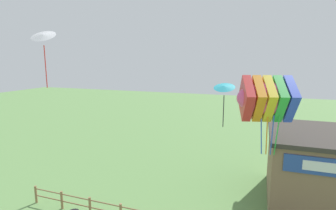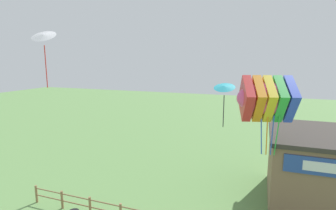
% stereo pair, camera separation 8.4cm
% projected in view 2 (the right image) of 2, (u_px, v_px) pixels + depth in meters
% --- Properties ---
extents(seaside_building, '(7.19, 6.29, 4.39)m').
position_uv_depth(seaside_building, '(333.00, 170.00, 15.17)').
color(seaside_building, '#84664C').
rests_on(seaside_building, ground_plane).
extents(kite_rainbow_parafoil, '(3.41, 2.92, 3.98)m').
position_uv_depth(kite_rainbow_parafoil, '(267.00, 99.00, 12.89)').
color(kite_rainbow_parafoil, '#E54C8C').
extents(kite_cyan_delta, '(1.22, 1.18, 2.50)m').
position_uv_depth(kite_cyan_delta, '(224.00, 88.00, 14.28)').
color(kite_cyan_delta, '#2DB2C6').
extents(kite_white_delta, '(1.50, 1.42, 3.03)m').
position_uv_depth(kite_white_delta, '(44.00, 36.00, 13.36)').
color(kite_white_delta, white).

